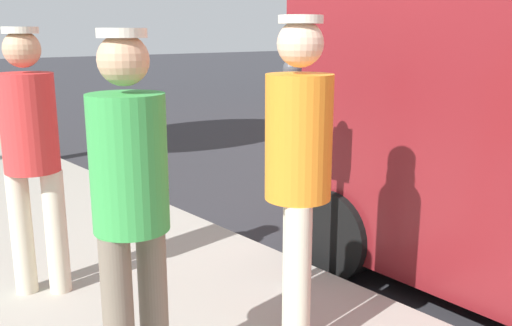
{
  "coord_description": "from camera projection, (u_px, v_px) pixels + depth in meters",
  "views": [
    {
      "loc": [
        3.82,
        2.46,
        1.83
      ],
      "look_at": [
        1.65,
        -0.07,
        1.05
      ],
      "focal_mm": 39.13,
      "sensor_mm": 36.0,
      "label": 1
    }
  ],
  "objects": [
    {
      "name": "pedestrian_in_red",
      "position": [
        31.0,
        146.0,
        3.5
      ],
      "size": [
        0.34,
        0.34,
        1.71
      ],
      "color": "beige",
      "rests_on": "sidewalk_slab"
    },
    {
      "name": "ground_plane",
      "position": [
        411.0,
        257.0,
        4.65
      ],
      "size": [
        80.0,
        80.0,
        0.0
      ],
      "primitive_type": "plane",
      "color": "#2D2D33"
    },
    {
      "name": "pedestrian_in_orange",
      "position": [
        298.0,
        166.0,
        2.84
      ],
      "size": [
        0.34,
        0.34,
        1.76
      ],
      "color": "beige",
      "rests_on": "sidewalk_slab"
    },
    {
      "name": "pedestrian_in_green",
      "position": [
        130.0,
        196.0,
        2.47
      ],
      "size": [
        0.35,
        0.34,
        1.7
      ],
      "color": "#726656",
      "rests_on": "sidewalk_slab"
    },
    {
      "name": "parking_meter_near",
      "position": [
        291.0,
        136.0,
        3.58
      ],
      "size": [
        0.14,
        0.18,
        1.52
      ],
      "color": "gray",
      "rests_on": "sidewalk_slab"
    }
  ]
}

